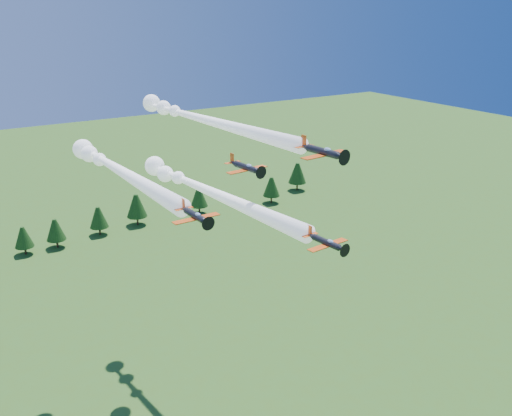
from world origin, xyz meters
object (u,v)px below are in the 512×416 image
plane_right (203,119)px  plane_slot (246,167)px  plane_lead (205,189)px  plane_left (115,168)px

plane_right → plane_slot: (-5.80, -25.28, -2.53)m
plane_lead → plane_slot: (1.34, -11.16, 6.20)m
plane_left → plane_slot: (13.65, -19.05, 2.54)m
plane_lead → plane_left: size_ratio=1.04×
plane_lead → plane_slot: bearing=-89.2°
plane_slot → plane_right: bearing=70.5°
plane_left → plane_right: 21.05m
plane_left → plane_slot: plane_slot is taller
plane_lead → plane_left: plane_left is taller
plane_left → plane_slot: bearing=-56.6°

